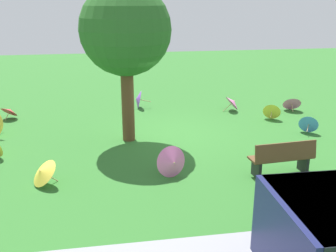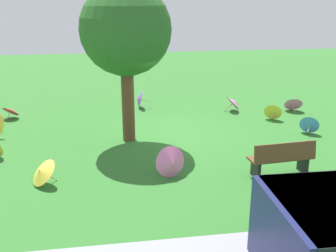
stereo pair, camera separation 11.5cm
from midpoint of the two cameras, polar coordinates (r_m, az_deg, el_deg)
name	(u,v)px [view 2 (the right image)]	position (r m, az deg, el deg)	size (l,w,h in m)	color
ground	(162,135)	(12.44, -0.69, -1.36)	(40.00, 40.00, 0.00)	#2D6B28
park_bench	(282,158)	(9.91, 16.62, -4.53)	(1.63, 0.61, 0.90)	brown
shade_tree	(126,31)	(11.43, -5.90, 13.64)	(2.63, 2.63, 4.63)	brown
parasol_red_0	(11,110)	(15.17, -21.73, 2.13)	(0.81, 0.79, 0.54)	tan
parasol_blue_0	(310,124)	(13.39, 20.20, 0.32)	(0.70, 0.68, 0.63)	tan
parasol_pink_0	(293,103)	(15.83, 18.01, 3.18)	(0.80, 0.68, 0.61)	tan
parasol_yellow_1	(273,111)	(14.48, 15.30, 2.11)	(0.71, 0.62, 0.62)	tan
parasol_pink_1	(234,102)	(15.25, 9.86, 3.43)	(0.69, 0.70, 0.65)	tan
parasol_yellow_3	(42,172)	(9.54, -17.66, -6.35)	(0.86, 0.91, 0.65)	tan
parasol_purple_1	(139,99)	(15.48, -4.07, 3.93)	(0.69, 0.73, 0.72)	tan
parasol_pink_3	(172,162)	(9.45, 0.89, -5.32)	(0.83, 0.83, 0.79)	tan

